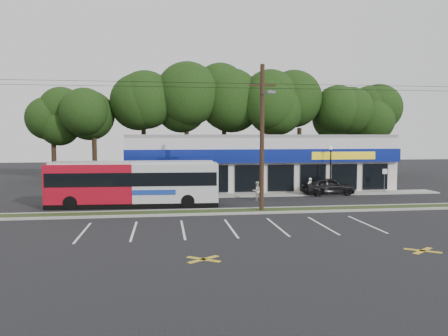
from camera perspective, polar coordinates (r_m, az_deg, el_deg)
name	(u,v)px	position (r m, az deg, el deg)	size (l,w,h in m)	color
ground	(220,215)	(28.76, -0.51, -6.19)	(120.00, 120.00, 0.00)	black
grass_strip	(218,212)	(29.73, -0.76, -5.73)	(40.00, 1.60, 0.12)	#263415
curb_south	(220,214)	(28.90, -0.55, -6.00)	(40.00, 0.25, 0.14)	#9E9E93
curb_north	(217,209)	(30.56, -0.95, -5.44)	(40.00, 0.25, 0.14)	#9E9E93
sidewalk	(264,195)	(38.39, 5.20, -3.48)	(32.00, 2.20, 0.10)	#9E9E93
strip_mall	(253,160)	(44.97, 3.86, 1.00)	(25.00, 12.55, 5.30)	beige
utility_pole	(260,133)	(29.68, 4.70, 4.62)	(50.00, 2.77, 10.00)	black
lamp_post	(331,164)	(39.72, 13.75, 0.47)	(0.30, 0.30, 4.25)	black
sign_post	(385,176)	(41.71, 20.24, -1.03)	(0.45, 0.10, 2.23)	#59595E
tree_line	(225,110)	(54.67, 0.17, 7.64)	(46.76, 6.76, 11.83)	black
metrobus	(134,183)	(32.81, -11.67, -1.88)	(12.44, 3.13, 3.32)	#A80C1E
car_dark	(328,186)	(39.38, 13.44, -2.31)	(1.84, 4.58, 1.56)	black
car_silver	(81,196)	(34.41, -18.18, -3.53)	(1.44, 4.13, 1.36)	#95979C
pedestrian_a	(310,186)	(38.92, 11.12, -2.38)	(0.56, 0.37, 1.53)	white
pedestrian_b	(257,191)	(35.21, 4.30, -3.01)	(0.74, 0.58, 1.53)	beige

